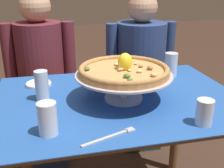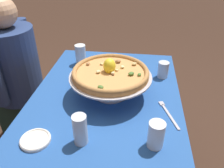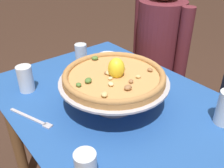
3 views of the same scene
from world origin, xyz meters
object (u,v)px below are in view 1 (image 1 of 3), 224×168
pizza_stand (124,80)px  pizza (124,70)px  diner_left (43,88)px  diner_right (140,75)px  water_glass_back_right (171,66)px  dinner_fork (112,136)px  water_glass_front_left (48,120)px  side_plate (39,84)px  water_glass_side_left (42,88)px  water_glass_front_right (204,114)px

pizza_stand → pizza: size_ratio=1.08×
diner_left → diner_right: (0.71, 0.05, 0.02)m
water_glass_back_right → diner_right: (-0.00, 0.50, -0.22)m
pizza → dinner_fork: size_ratio=1.93×
water_glass_front_left → side_plate: bearing=94.8°
diner_left → water_glass_side_left: bearing=-88.4°
water_glass_front_right → water_glass_back_right: bearing=78.4°
pizza → water_glass_side_left: (-0.36, 0.08, -0.08)m
water_glass_back_right → diner_right: 0.55m
pizza → water_glass_front_left: size_ratio=3.32×
water_glass_front_left → water_glass_front_right: bearing=-6.3°
water_glass_back_right → dinner_fork: (-0.47, -0.55, -0.05)m
water_glass_front_right → water_glass_side_left: water_glass_side_left is taller
water_glass_side_left → side_plate: (-0.02, 0.19, -0.05)m
pizza → water_glass_front_left: bearing=-145.8°
diner_left → diner_right: size_ratio=1.01×
side_plate → diner_left: 0.47m
water_glass_side_left → side_plate: size_ratio=1.07×
water_glass_front_right → dinner_fork: 0.36m
pizza_stand → water_glass_front_right: pizza_stand is taller
pizza_stand → pizza: bearing=-11.3°
pizza_stand → dinner_fork: 0.34m
pizza → dinner_fork: bearing=-112.6°
dinner_fork → diner_right: bearing=66.2°
water_glass_side_left → diner_right: 0.99m
side_plate → diner_left: diner_left is taller
water_glass_side_left → water_glass_front_left: 0.31m
side_plate → dinner_fork: side_plate is taller
water_glass_back_right → diner_left: size_ratio=0.11×
side_plate → dinner_fork: (0.25, -0.57, -0.01)m
water_glass_front_left → dinner_fork: 0.23m
water_glass_back_right → diner_left: bearing=147.9°
dinner_fork → diner_right: diner_right is taller
pizza_stand → pizza: pizza is taller
water_glass_side_left → water_glass_front_left: size_ratio=1.15×
water_glass_front_right → water_glass_front_left: bearing=173.7°
pizza_stand → diner_left: bearing=118.1°
water_glass_front_left → side_plate: (-0.04, 0.50, -0.05)m
pizza → dinner_fork: 0.35m
water_glass_front_left → side_plate: 0.50m
dinner_fork → side_plate: bearing=114.1°
pizza → diner_right: size_ratio=0.34×
water_glass_front_left → diner_left: (-0.04, 0.93, -0.23)m
water_glass_back_right → water_glass_front_left: bearing=-144.8°
diner_left → pizza_stand: bearing=-61.9°
side_plate → diner_right: (0.72, 0.48, -0.17)m
water_glass_front_right → dinner_fork: size_ratio=0.48×
pizza_stand → water_glass_side_left: size_ratio=3.14×
water_glass_side_left → water_glass_front_left: (0.02, -0.31, -0.00)m
diner_right → pizza_stand: bearing=-114.3°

